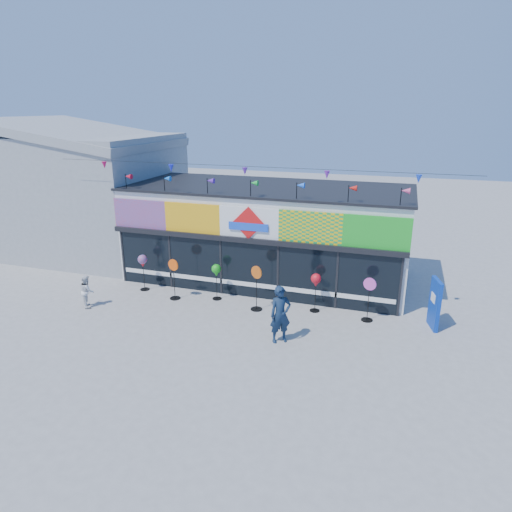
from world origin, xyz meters
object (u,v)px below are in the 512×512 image
at_px(adult_man, 280,315).
at_px(spinner_4, 316,281).
at_px(spinner_0, 143,262).
at_px(spinner_1, 174,278).
at_px(blue_sign, 435,304).
at_px(child, 87,291).
at_px(spinner_5, 369,298).
at_px(spinner_2, 216,271).
at_px(spinner_3, 256,287).

bearing_deg(adult_man, spinner_4, 41.76).
xyz_separation_m(spinner_0, adult_man, (6.60, -2.55, -0.27)).
bearing_deg(spinner_1, blue_sign, 3.06).
bearing_deg(child, adult_man, -134.71).
xyz_separation_m(spinner_4, spinner_5, (1.95, -0.21, -0.33)).
bearing_deg(spinner_1, adult_man, -23.03).
bearing_deg(spinner_2, spinner_4, 1.30).
xyz_separation_m(spinner_1, spinner_5, (7.53, 0.37, -0.01)).
height_order(spinner_0, spinner_2, spinner_0).
height_order(spinner_1, adult_man, adult_man).
bearing_deg(child, spinner_3, -116.45).
bearing_deg(spinner_2, spinner_0, -179.38).
relative_size(spinner_2, spinner_4, 0.98).
height_order(spinner_0, adult_man, adult_man).
bearing_deg(spinner_3, spinner_4, 14.57).
bearing_deg(adult_man, spinner_5, 8.78).
height_order(blue_sign, spinner_2, blue_sign).
height_order(spinner_0, child, spinner_0).
distance_m(spinner_2, spinner_4, 3.96).
bearing_deg(spinner_0, spinner_3, -4.83).
xyz_separation_m(spinner_1, spinner_4, (5.58, 0.58, 0.32)).
height_order(spinner_4, child, spinner_4).
bearing_deg(spinner_3, adult_man, -54.75).
relative_size(spinner_0, spinner_5, 0.94).
height_order(blue_sign, adult_man, adult_man).
relative_size(spinner_3, spinner_4, 1.17).
distance_m(spinner_4, spinner_5, 1.99).
distance_m(spinner_4, adult_man, 2.76).
distance_m(spinner_3, adult_man, 2.60).
xyz_separation_m(spinner_3, spinner_5, (4.09, 0.35, -0.06)).
relative_size(spinner_0, spinner_4, 1.03).
xyz_separation_m(blue_sign, child, (-12.58, -2.21, -0.26)).
height_order(spinner_2, spinner_4, spinner_4).
bearing_deg(spinner_0, adult_man, -21.14).
bearing_deg(spinner_1, spinner_5, 2.81).
relative_size(spinner_2, spinner_5, 0.90).
xyz_separation_m(spinner_1, adult_man, (4.94, -2.10, 0.08)).
height_order(spinner_0, spinner_1, spinner_1).
bearing_deg(spinner_2, spinner_1, -163.21).
distance_m(spinner_3, spinner_5, 4.11).
bearing_deg(child, spinner_0, -70.50).
bearing_deg(spinner_5, spinner_4, 173.92).
relative_size(spinner_0, adult_man, 0.80).
bearing_deg(spinner_3, spinner_0, 175.17).
bearing_deg(blue_sign, spinner_3, 170.24).
bearing_deg(child, blue_sign, -121.74).
relative_size(spinner_1, spinner_3, 0.95).
relative_size(adult_man, child, 1.52).
bearing_deg(spinner_1, spinner_2, 16.79).
relative_size(spinner_1, adult_man, 0.86).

